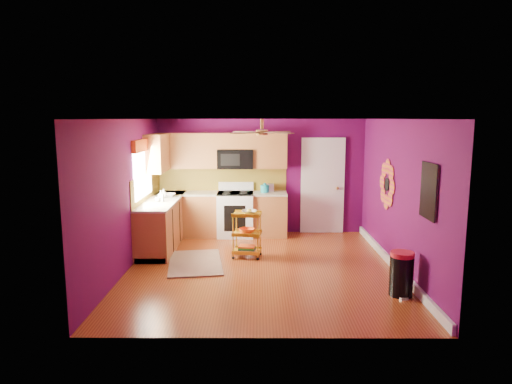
{
  "coord_description": "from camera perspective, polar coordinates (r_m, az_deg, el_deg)",
  "views": [
    {
      "loc": [
        -0.06,
        -7.43,
        2.51
      ],
      "look_at": [
        -0.1,
        0.4,
        1.24
      ],
      "focal_mm": 32.0,
      "sensor_mm": 36.0,
      "label": 1
    }
  ],
  "objects": [
    {
      "name": "shag_rug",
      "position": [
        8.15,
        -7.61,
        -8.74
      ],
      "size": [
        1.1,
        1.58,
        0.02
      ],
      "primitive_type": "cube",
      "rotation": [
        0.0,
        0.0,
        0.15
      ],
      "color": "black",
      "rests_on": "ground"
    },
    {
      "name": "right_wall_art",
      "position": [
        7.53,
        17.99,
        0.6
      ],
      "size": [
        0.04,
        2.74,
        1.04
      ],
      "color": "black",
      "rests_on": "ground"
    },
    {
      "name": "electric_range",
      "position": [
        9.83,
        -2.58,
        -2.72
      ],
      "size": [
        0.76,
        0.66,
        1.13
      ],
      "color": "white",
      "rests_on": "ground"
    },
    {
      "name": "upper_cabinetry",
      "position": [
        9.7,
        -6.73,
        4.93
      ],
      "size": [
        2.8,
        2.3,
        1.26
      ],
      "color": "brown",
      "rests_on": "ground"
    },
    {
      "name": "ground",
      "position": [
        7.84,
        0.73,
        -9.47
      ],
      "size": [
        5.0,
        5.0,
        0.0
      ],
      "primitive_type": "plane",
      "color": "maroon",
      "rests_on": "ground"
    },
    {
      "name": "trash_can",
      "position": [
        6.92,
        17.72,
        -9.72
      ],
      "size": [
        0.42,
        0.42,
        0.64
      ],
      "color": "black",
      "rests_on": "ground"
    },
    {
      "name": "soap_bottle_a",
      "position": [
        8.88,
        -11.8,
        -0.49
      ],
      "size": [
        0.1,
        0.1,
        0.21
      ],
      "primitive_type": "imported",
      "color": "#EA3F72",
      "rests_on": "lower_cabinets"
    },
    {
      "name": "panel_door",
      "position": [
        10.11,
        8.31,
        0.65
      ],
      "size": [
        0.95,
        0.11,
        2.15
      ],
      "color": "white",
      "rests_on": "ground"
    },
    {
      "name": "ceiling_fan",
      "position": [
        7.64,
        0.75,
        7.54
      ],
      "size": [
        1.01,
        1.01,
        0.26
      ],
      "color": "#BF8C3F",
      "rests_on": "ground"
    },
    {
      "name": "room_envelope",
      "position": [
        7.48,
        0.96,
        2.45
      ],
      "size": [
        4.54,
        5.04,
        2.52
      ],
      "color": "#540948",
      "rests_on": "ground"
    },
    {
      "name": "soap_bottle_b",
      "position": [
        9.3,
        -11.47,
        -0.15
      ],
      "size": [
        0.14,
        0.14,
        0.18
      ],
      "primitive_type": "imported",
      "color": "white",
      "rests_on": "lower_cabinets"
    },
    {
      "name": "teal_kettle",
      "position": [
        9.77,
        1.1,
        0.44
      ],
      "size": [
        0.18,
        0.18,
        0.21
      ],
      "color": "teal",
      "rests_on": "lower_cabinets"
    },
    {
      "name": "counter_cup",
      "position": [
        8.86,
        -12.16,
        -0.93
      ],
      "size": [
        0.11,
        0.11,
        0.09
      ],
      "primitive_type": "imported",
      "color": "white",
      "rests_on": "lower_cabinets"
    },
    {
      "name": "left_window",
      "position": [
        8.79,
        -13.96,
        3.87
      ],
      "size": [
        0.08,
        1.35,
        1.08
      ],
      "color": "white",
      "rests_on": "ground"
    },
    {
      "name": "rolling_cart",
      "position": [
        8.3,
        -1.1,
        -5.07
      ],
      "size": [
        0.55,
        0.43,
        0.91
      ],
      "color": "gold",
      "rests_on": "ground"
    },
    {
      "name": "lower_cabinets",
      "position": [
        9.57,
        -7.46,
        -3.42
      ],
      "size": [
        2.81,
        2.31,
        0.94
      ],
      "color": "brown",
      "rests_on": "ground"
    },
    {
      "name": "toaster",
      "position": [
        9.86,
        1.6,
        0.55
      ],
      "size": [
        0.22,
        0.15,
        0.18
      ],
      "primitive_type": "cube",
      "color": "beige",
      "rests_on": "lower_cabinets"
    },
    {
      "name": "counter_dish",
      "position": [
        9.4,
        -10.82,
        -0.38
      ],
      "size": [
        0.27,
        0.27,
        0.07
      ],
      "primitive_type": "imported",
      "color": "white",
      "rests_on": "lower_cabinets"
    }
  ]
}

